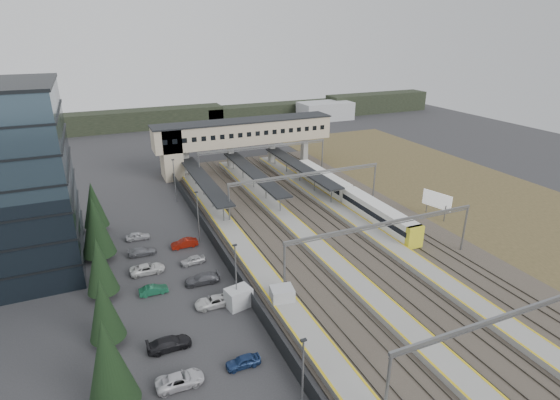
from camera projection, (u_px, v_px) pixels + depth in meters
name	position (u px, v px, depth m)	size (l,w,h in m)	color
ground	(274.00, 261.00, 60.49)	(220.00, 220.00, 0.00)	#2B2B2D
conifer_row	(101.00, 279.00, 47.27)	(4.42, 49.82, 9.50)	black
car_park	(184.00, 310.00, 48.99)	(10.52, 44.17, 1.29)	#97979A
lampposts	(214.00, 240.00, 56.99)	(0.50, 53.25, 8.07)	slate
fence	(218.00, 248.00, 61.98)	(0.08, 90.00, 2.00)	#26282B
relay_cabin_near	(239.00, 298.00, 50.35)	(3.17, 2.59, 2.34)	#A9ABAF
relay_cabin_far	(282.00, 297.00, 50.44)	(2.89, 2.53, 2.38)	#A9ABAF
rail_corridor	(317.00, 233.00, 68.10)	(34.00, 90.00, 0.92)	#3A342D
canopies	(254.00, 173.00, 84.65)	(23.10, 30.00, 3.28)	black
footbridge	(233.00, 136.00, 96.22)	(40.40, 6.40, 11.20)	tan
gantries	(340.00, 201.00, 65.27)	(28.40, 62.28, 7.17)	slate
train	(348.00, 196.00, 78.41)	(2.68, 37.22, 3.37)	white
billboard	(437.00, 201.00, 73.60)	(1.66, 5.15, 4.40)	slate
scrub_east	(486.00, 201.00, 81.39)	(34.00, 120.00, 0.06)	#453F25
treeline_far	(233.00, 114.00, 146.88)	(170.00, 19.00, 7.00)	black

